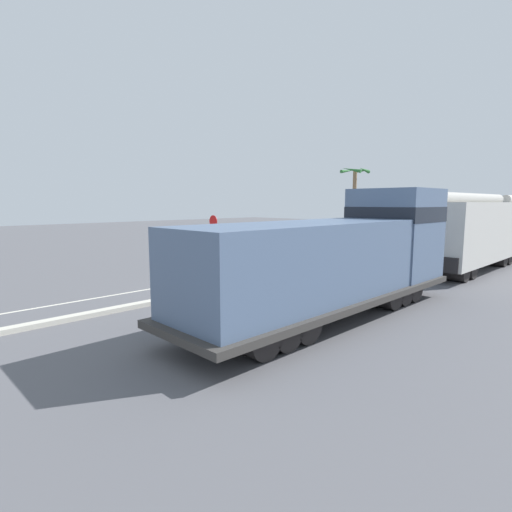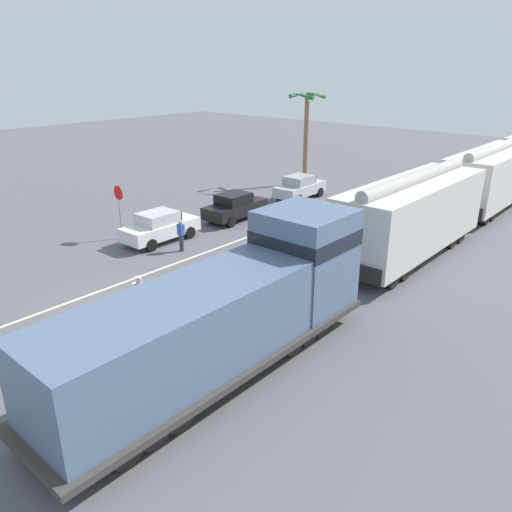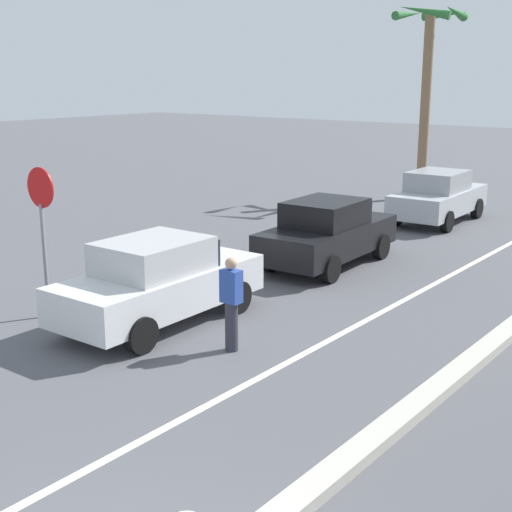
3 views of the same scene
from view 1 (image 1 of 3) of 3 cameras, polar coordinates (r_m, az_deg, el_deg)
name	(u,v)px [view 1 (image 1 of 3)]	position (r m, az deg, el deg)	size (l,w,h in m)	color
ground_plane	(228,289)	(17.14, -3.96, -4.77)	(120.00, 120.00, 0.00)	#56565B
median_curb	(314,271)	(21.44, 8.32, -2.11)	(0.36, 36.00, 0.16)	beige
lane_stripe	(281,267)	(22.96, 3.55, -1.59)	(0.14, 36.00, 0.01)	silver
locomotive	(343,260)	(13.55, 12.34, -0.53)	(3.10, 11.61, 4.20)	slate
hopper_car_lead	(469,232)	(24.57, 28.13, 3.00)	(2.90, 10.60, 4.18)	beige
parked_car_white	(246,249)	(25.00, -1.42, 1.06)	(1.90, 4.23, 1.62)	silver
parked_car_black	(304,243)	(28.83, 6.85, 1.88)	(1.99, 4.28, 1.62)	black
parked_car_silver	(353,237)	(34.25, 13.68, 2.63)	(1.96, 4.26, 1.62)	#B7BABF
cyclist	(245,273)	(16.41, -1.60, -2.41)	(1.70, 0.51, 1.71)	black
stop_sign	(213,229)	(25.68, -6.12, 3.90)	(0.76, 0.08, 2.88)	gray
palm_tree_near	(355,190)	(38.72, 13.95, 9.14)	(2.23, 2.41, 6.97)	#846647
pedestrian_by_cars	(266,251)	(23.45, 1.41, 0.70)	(0.34, 0.22, 1.62)	#33333D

